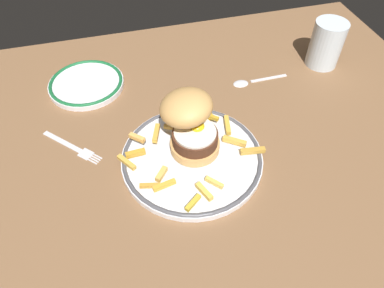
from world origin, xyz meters
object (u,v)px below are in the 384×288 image
dinner_plate (192,157)px  spoon (247,81)px  side_plate (86,84)px  fork (73,147)px  burger (190,122)px  water_glass (325,47)px

dinner_plate → spoon: bearing=46.0°
dinner_plate → side_plate: same height
fork → spoon: 41.10cm
dinner_plate → fork: dinner_plate is taller
dinner_plate → burger: (0.35, 2.51, 6.76)cm
side_plate → fork: bearing=-102.4°
water_glass → burger: bearing=-153.7°
dinner_plate → spoon: 26.38cm
spoon → water_glass: bearing=6.8°
water_glass → side_plate: bearing=173.9°
burger → fork: size_ratio=1.17×
burger → water_glass: size_ratio=1.22×
burger → water_glass: bearing=26.3°
dinner_plate → burger: 7.22cm
burger → water_glass: 42.64cm
side_plate → burger: bearing=-54.2°
dinner_plate → fork: bearing=157.1°
fork → spoon: bearing=13.9°
dinner_plate → fork: (-21.57, 9.12, -0.66)cm
water_glass → fork: water_glass is taller
water_glass → fork: bearing=-168.5°
water_glass → spoon: (-20.14, -2.40, -4.28)cm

